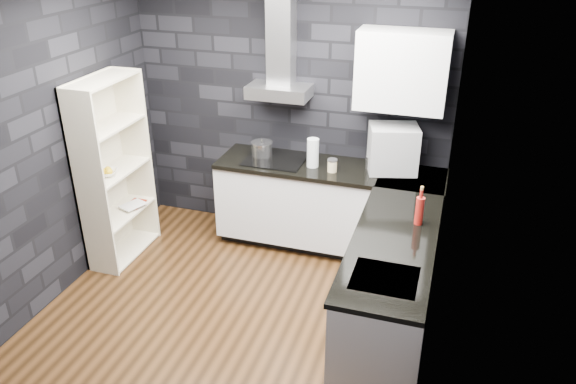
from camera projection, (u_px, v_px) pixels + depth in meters
The scene contains 27 objects.
ground at pixel (234, 312), 4.85m from camera, with size 3.20×3.20×0.00m, color #3E2512.
wall_back at pixel (290, 107), 5.64m from camera, with size 3.20×0.05×2.70m, color black.
wall_front at pixel (100, 292), 2.86m from camera, with size 3.20×0.05×2.70m, color black.
wall_left at pixel (47, 146), 4.69m from camera, with size 0.05×3.20×2.70m, color black.
wall_right at pixel (447, 199), 3.81m from camera, with size 0.05×3.20×2.70m, color black.
toekick_back at pixel (328, 240), 5.83m from camera, with size 2.18×0.50×0.10m, color black.
toekick_right at pixel (391, 331), 4.55m from camera, with size 0.50×1.78×0.10m, color black.
counter_back_cab at pixel (328, 205), 5.61m from camera, with size 2.20×0.60×0.76m, color silver.
counter_right_cab at pixel (391, 287), 4.37m from camera, with size 0.60×1.80×0.76m, color silver.
counter_back_top at pixel (329, 169), 5.42m from camera, with size 2.20×0.62×0.04m, color black.
counter_right_top at pixel (394, 243), 4.19m from camera, with size 0.62×1.80×0.04m, color black.
counter_corner_top at pixel (413, 179), 5.22m from camera, with size 0.62×0.62×0.04m, color black.
hood_body at pixel (279, 91), 5.39m from camera, with size 0.60×0.34×0.12m, color #B1B2B6.
hood_chimney at pixel (281, 36), 5.23m from camera, with size 0.24×0.20×0.90m, color #B1B2B6.
upper_cabinet at pixel (402, 71), 4.95m from camera, with size 0.80×0.35×0.70m, color silver.
cooktop at pixel (275, 159), 5.57m from camera, with size 0.58×0.50×0.01m, color black.
sink_rim at pixel (385, 278), 3.76m from camera, with size 0.44×0.40×0.01m, color #B1B2B6.
pot at pixel (262, 149), 5.63m from camera, with size 0.21×0.21×0.12m, color silver.
glass_vase at pixel (313, 153), 5.37m from camera, with size 0.11×0.11×0.28m, color white.
storage_jar at pixel (332, 166), 5.29m from camera, with size 0.09×0.09×0.11m, color #D3BD8B.
utensil_crock at pixel (370, 162), 5.35m from camera, with size 0.10×0.10×0.12m, color silver.
appliance_garage at pixel (393, 149), 5.23m from camera, with size 0.44×0.34×0.44m, color #A5A8AC.
red_bottle at pixel (419, 211), 4.36m from camera, with size 0.07×0.07×0.23m, color maroon.
bookshelf at pixel (114, 171), 5.32m from camera, with size 0.34×0.80×1.80m, color beige.
fruit_bowl at pixel (106, 173), 5.20m from camera, with size 0.20×0.20×0.05m, color white.
book_red at pixel (128, 194), 5.61m from camera, with size 0.15×0.02×0.21m, color maroon.
book_second at pixel (126, 193), 5.59m from camera, with size 0.17×0.02×0.23m, color #B2B2B2.
Camera 1 is at (1.62, -3.57, 3.07)m, focal length 35.00 mm.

